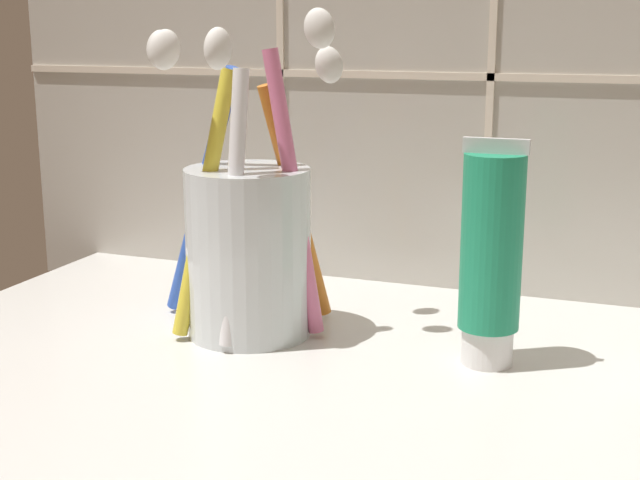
{
  "coord_description": "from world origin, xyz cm",
  "views": [
    {
      "loc": [
        11.82,
        -40.27,
        19.84
      ],
      "look_at": [
        -4.19,
        2.26,
        8.96
      ],
      "focal_mm": 50.0,
      "sensor_mm": 36.0,
      "label": 1
    }
  ],
  "objects": [
    {
      "name": "toothpaste_tube",
      "position": [
        4.23,
        5.65,
        8.04
      ],
      "size": [
        3.44,
        3.27,
        12.29
      ],
      "color": "white",
      "rests_on": "sink_counter"
    },
    {
      "name": "toothbrush_cup",
      "position": [
        -9.99,
        5.66,
        7.74
      ],
      "size": [
        13.29,
        10.14,
        19.0
      ],
      "color": "silver",
      "rests_on": "sink_counter"
    },
    {
      "name": "sink_counter",
      "position": [
        0.0,
        0.0,
        1.0
      ],
      "size": [
        59.71,
        38.92,
        2.0
      ],
      "primitive_type": "cube",
      "color": "silver",
      "rests_on": "ground"
    }
  ]
}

